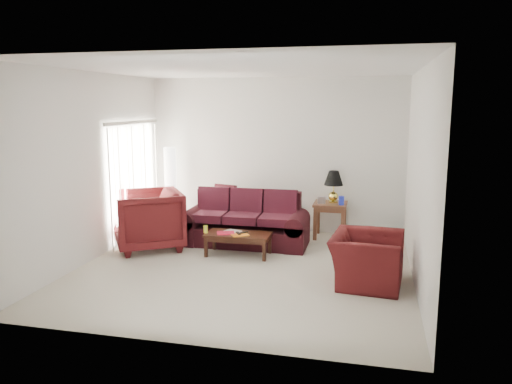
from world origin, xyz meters
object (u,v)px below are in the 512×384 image
end_table (330,220)px  coffee_table (238,244)px  floor_lamp (171,188)px  sofa (244,219)px  armchair_right (367,259)px  armchair_left (148,220)px

end_table → coffee_table: size_ratio=0.62×
floor_lamp → end_table: bearing=1.2°
sofa → armchair_right: sofa is taller
armchair_left → coffee_table: (1.63, -0.02, -0.33)m
floor_lamp → armchair_right: 4.52m
armchair_left → floor_lamp: bearing=153.4°
floor_lamp → sofa: bearing=-23.7°
end_table → floor_lamp: (-3.17, -0.07, 0.50)m
sofa → floor_lamp: size_ratio=1.35×
sofa → armchair_left: size_ratio=1.99×
floor_lamp → armchair_right: bearing=-30.5°
armchair_right → armchair_left: bearing=82.2°
armchair_left → armchair_right: size_ratio=1.04×
end_table → armchair_right: size_ratio=0.62×
end_table → floor_lamp: bearing=-178.8°
end_table → armchair_right: armchair_right is taller
armchair_left → coffee_table: bearing=56.4°
end_table → coffee_table: end_table is taller
floor_lamp → armchair_left: bearing=-83.7°
floor_lamp → armchair_right: (3.87, -2.28, -0.48)m
end_table → coffee_table: (-1.39, -1.48, -0.15)m
sofa → end_table: size_ratio=3.38×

